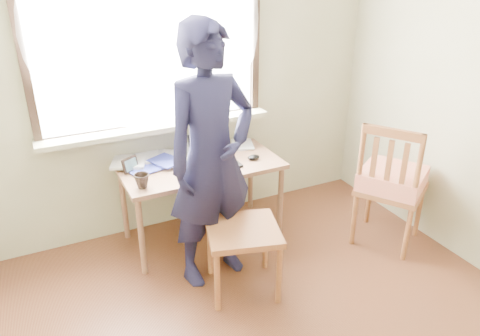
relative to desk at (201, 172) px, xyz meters
name	(u,v)px	position (x,y,z in m)	size (l,w,h in m)	color
room_shell	(300,90)	(-0.06, -1.43, 1.03)	(3.52, 4.02, 2.61)	#B6B593
desk	(201,172)	(0.00, 0.00, 0.00)	(1.25, 0.63, 0.67)	#865E43
laptop	(214,157)	(0.10, -0.03, 0.13)	(0.35, 0.29, 0.24)	black
mug_white	(184,150)	(-0.05, 0.23, 0.12)	(0.12, 0.12, 0.09)	white
mug_dark	(142,181)	(-0.52, -0.18, 0.12)	(0.11, 0.11, 0.10)	black
mouse	(254,157)	(0.42, -0.10, 0.09)	(0.10, 0.07, 0.04)	black
desk_clutter	(167,158)	(-0.22, 0.19, 0.09)	(0.72, 0.54, 0.04)	#2F3899
book_a	(148,160)	(-0.36, 0.22, 0.08)	(0.21, 0.28, 0.03)	white
book_b	(232,145)	(0.38, 0.23, 0.08)	(0.18, 0.24, 0.02)	white
picture_frame	(130,165)	(-0.53, 0.10, 0.12)	(0.13, 0.08, 0.11)	black
work_chair	(243,238)	(0.01, -0.73, -0.18)	(0.59, 0.58, 0.49)	#935830
side_chair	(392,181)	(1.32, -0.71, -0.05)	(0.65, 0.66, 1.05)	#935830
person	(211,159)	(-0.10, -0.46, 0.32)	(0.67, 0.44, 1.85)	black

